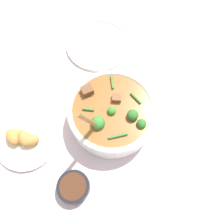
% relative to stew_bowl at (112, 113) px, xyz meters
% --- Properties ---
extents(ground_plane, '(4.00, 4.00, 0.00)m').
position_rel_stew_bowl_xyz_m(ground_plane, '(-0.00, 0.00, -0.05)').
color(ground_plane, silver).
extents(stew_bowl, '(0.27, 0.27, 0.24)m').
position_rel_stew_bowl_xyz_m(stew_bowl, '(0.00, 0.00, 0.00)').
color(stew_bowl, white).
rests_on(stew_bowl, ground_plane).
extents(condiment_bowl, '(0.09, 0.09, 0.03)m').
position_rel_stew_bowl_xyz_m(condiment_bowl, '(0.10, -0.22, -0.03)').
color(condiment_bowl, black).
rests_on(condiment_bowl, ground_plane).
extents(empty_plate, '(0.24, 0.24, 0.02)m').
position_rel_stew_bowl_xyz_m(empty_plate, '(-0.27, 0.15, -0.04)').
color(empty_plate, silver).
rests_on(empty_plate, ground_plane).
extents(food_plate, '(0.19, 0.19, 0.05)m').
position_rel_stew_bowl_xyz_m(food_plate, '(-0.11, -0.26, -0.03)').
color(food_plate, silver).
rests_on(food_plate, ground_plane).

